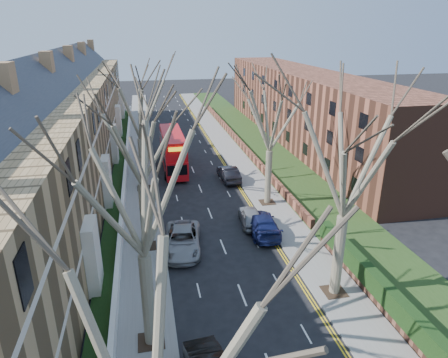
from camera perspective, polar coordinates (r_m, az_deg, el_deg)
pavement_left at (r=52.47m, az=-11.85°, el=3.08°), size 3.00×102.00×0.12m
pavement_right at (r=53.66m, az=1.06°, el=3.93°), size 3.00×102.00×0.12m
terrace_left at (r=44.09m, az=-22.31°, el=5.99°), size 9.70×78.00×13.60m
flats_right at (r=59.63m, az=11.22°, el=10.13°), size 13.97×54.00×10.00m
wall_hedge_right at (r=23.47m, az=27.24°, el=-20.19°), size 0.70×24.00×1.80m
front_wall_left at (r=44.76m, az=-13.93°, el=0.56°), size 0.30×78.00×1.00m
grass_verge_right at (r=54.75m, az=5.68°, el=4.28°), size 6.00×102.00×0.06m
tree_left_near at (r=9.78m, az=-11.82°, el=-23.18°), size 9.80×9.80×13.73m
tree_left_mid at (r=18.15m, az=-12.24°, el=0.70°), size 10.50×10.50×14.71m
tree_left_far at (r=27.84m, az=-12.23°, el=7.04°), size 10.15×10.15×14.22m
tree_left_dist at (r=39.56m, az=-12.30°, el=11.50°), size 10.50×10.50×14.71m
tree_right_mid at (r=22.85m, az=17.68°, el=4.35°), size 10.50×10.50×14.71m
tree_right_far at (r=35.45m, az=6.77°, el=10.26°), size 10.15×10.15×14.22m
double_decker_bus at (r=46.76m, az=-7.30°, el=3.83°), size 2.71×10.31×4.33m
car_left_far at (r=30.28m, az=-5.96°, el=-8.67°), size 3.40×6.07×1.60m
car_right_near at (r=32.62m, az=5.51°, el=-6.38°), size 2.59×5.62×1.59m
car_right_mid at (r=33.86m, az=3.84°, el=-5.37°), size 2.11×4.45×1.47m
car_right_far at (r=43.38m, az=0.67°, el=0.80°), size 1.88×4.89×1.59m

